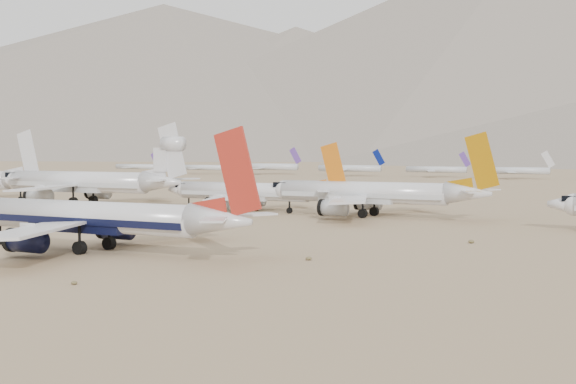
% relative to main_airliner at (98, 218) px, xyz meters
% --- Properties ---
extents(ground, '(7000.00, 7000.00, 0.00)m').
position_rel_main_airliner_xyz_m(ground, '(5.84, 5.22, -4.86)').
color(ground, '#82664B').
rests_on(ground, ground).
extents(main_airliner, '(50.11, 48.94, 17.68)m').
position_rel_main_airliner_xyz_m(main_airliner, '(0.00, 0.00, 0.00)').
color(main_airliner, silver).
rests_on(main_airliner, ground).
extents(row2_gold_tail, '(51.58, 50.44, 18.37)m').
position_rel_main_airliner_xyz_m(row2_gold_tail, '(11.20, 74.60, 0.27)').
color(row2_gold_tail, silver).
rests_on(row2_gold_tail, ground).
extents(row2_orange_tail, '(45.90, 44.90, 16.37)m').
position_rel_main_airliner_xyz_m(row2_orange_tail, '(-19.61, 75.05, -0.27)').
color(row2_orange_tail, silver).
rests_on(row2_orange_tail, ground).
extents(row2_white_trijet, '(60.68, 59.30, 21.50)m').
position_rel_main_airliner_xyz_m(row2_white_trijet, '(-69.18, 73.59, 1.36)').
color(row2_white_trijet, silver).
rests_on(row2_white_trijet, ground).
extents(distant_storage_row, '(523.79, 61.31, 14.12)m').
position_rel_main_airliner_xyz_m(distant_storage_row, '(9.21, 326.05, -0.54)').
color(distant_storage_row, silver).
rests_on(distant_storage_row, ground).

